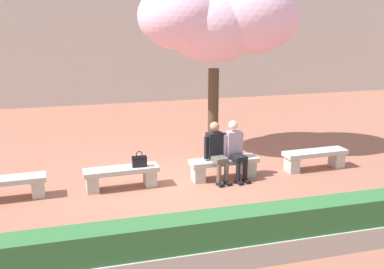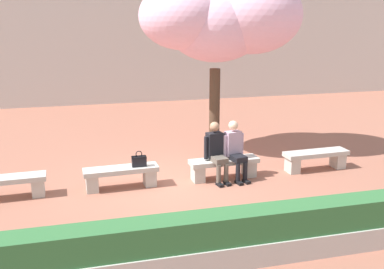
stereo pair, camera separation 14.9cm
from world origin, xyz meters
name	(u,v)px [view 2 (the right image)]	position (x,y,z in m)	size (l,w,h in m)	color
ground_plane	(174,183)	(0.00, 0.00, 0.00)	(100.00, 100.00, 0.00)	#9E604C
stone_bench_west_end	(5,185)	(-3.38, 0.00, 0.29)	(1.56, 0.47, 0.45)	#BCB7AD
stone_bench_near_west	(121,175)	(-1.13, 0.00, 0.29)	(1.56, 0.47, 0.45)	#BCB7AD
stone_bench_center	(224,166)	(1.13, 0.00, 0.29)	(1.56, 0.47, 0.45)	#BCB7AD
stone_bench_near_east	(316,158)	(3.38, 0.00, 0.29)	(1.56, 0.47, 0.45)	#BCB7AD
person_seated_left	(216,149)	(0.93, -0.05, 0.70)	(0.50, 0.72, 1.29)	black
person_seated_right	(235,148)	(1.35, -0.05, 0.70)	(0.50, 0.72, 1.29)	black
handbag	(139,160)	(-0.75, -0.02, 0.58)	(0.30, 0.15, 0.34)	black
cherry_tree_main	(221,19)	(1.63, 1.89, 3.41)	(4.00, 2.70, 4.44)	#473323
planter_hedge_foreground	(225,240)	(0.00, -3.37, 0.39)	(13.24, 0.50, 0.80)	#BCB7AD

